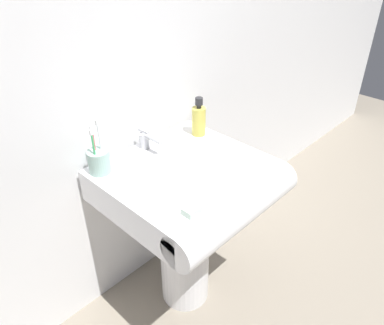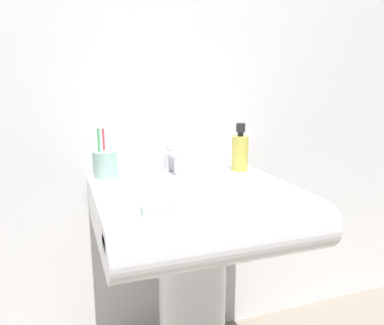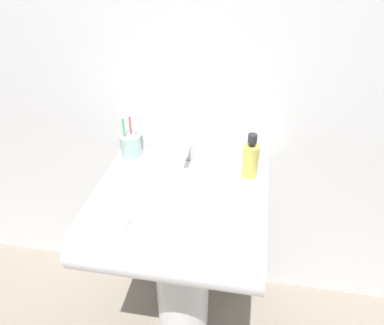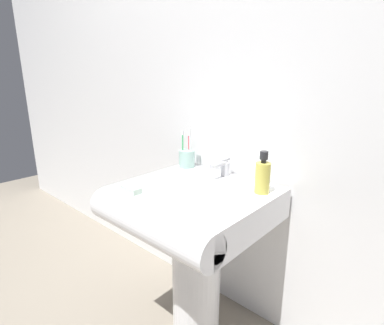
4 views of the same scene
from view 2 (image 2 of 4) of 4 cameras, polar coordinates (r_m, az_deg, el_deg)
wall_back at (r=1.39m, az=-4.33°, el=19.26°), size 5.00×0.05×2.40m
sink_pedestal at (r=1.32m, az=0.05°, el=-21.52°), size 0.22×0.22×0.59m
sink_basin at (r=1.11m, az=0.94°, el=-7.41°), size 0.59×0.58×0.13m
faucet at (r=1.31m, az=-3.22°, el=0.45°), size 0.04×0.13×0.08m
toothbrush_cup at (r=1.26m, az=-13.08°, el=-0.12°), size 0.08×0.08×0.20m
soap_bottle at (r=1.33m, az=7.32°, el=1.69°), size 0.06×0.06×0.17m
bar_soap at (r=0.90m, az=-5.02°, el=-7.19°), size 0.08×0.04×0.02m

